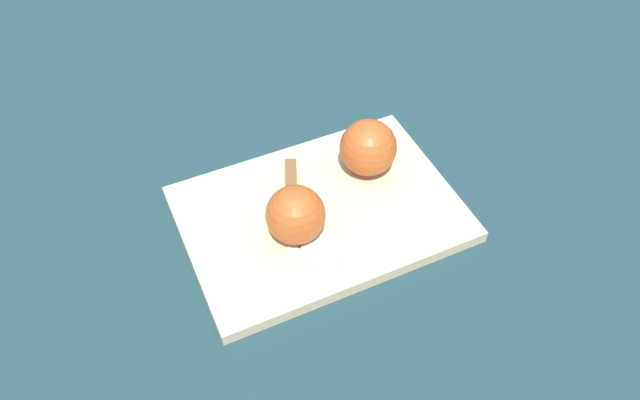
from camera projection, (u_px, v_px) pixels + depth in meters
ground_plane at (320, 218)px, 0.88m from camera, size 4.00×4.00×0.00m
cutting_board at (320, 214)px, 0.88m from camera, size 0.39×0.28×0.02m
apple_half_left at (368, 148)px, 0.89m from camera, size 0.08×0.08×0.08m
apple_half_right at (295, 215)px, 0.81m from camera, size 0.08×0.08×0.08m
knife at (291, 188)px, 0.88m from camera, size 0.07×0.16×0.02m
apple_slice at (323, 251)px, 0.82m from camera, size 0.06×0.06×0.01m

